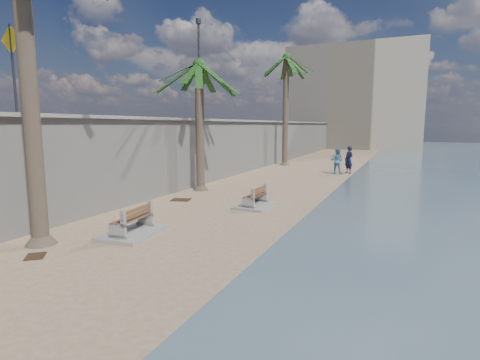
% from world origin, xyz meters
% --- Properties ---
extents(ground_plane, '(140.00, 140.00, 0.00)m').
position_xyz_m(ground_plane, '(0.00, 0.00, 0.00)').
color(ground_plane, tan).
extents(seawall, '(0.45, 70.00, 3.50)m').
position_xyz_m(seawall, '(-5.20, 20.00, 1.75)').
color(seawall, gray).
rests_on(seawall, ground_plane).
extents(wall_cap, '(0.80, 70.00, 0.12)m').
position_xyz_m(wall_cap, '(-5.20, 20.00, 3.55)').
color(wall_cap, gray).
rests_on(wall_cap, seawall).
extents(end_building, '(18.00, 12.00, 14.00)m').
position_xyz_m(end_building, '(-2.00, 52.00, 7.00)').
color(end_building, '#B7AA93').
rests_on(end_building, ground_plane).
extents(bench_near, '(1.56, 2.12, 0.83)m').
position_xyz_m(bench_near, '(-2.17, 2.83, 0.36)').
color(bench_near, gray).
rests_on(bench_near, ground_plane).
extents(bench_far, '(1.29, 1.89, 0.79)m').
position_xyz_m(bench_far, '(-0.26, 7.93, 0.34)').
color(bench_far, gray).
rests_on(bench_far, ground_plane).
extents(palm_mid, '(5.00, 5.00, 7.06)m').
position_xyz_m(palm_mid, '(-4.21, 10.44, 6.08)').
color(palm_mid, brown).
rests_on(palm_mid, ground_plane).
extents(palm_back, '(5.00, 5.00, 9.50)m').
position_xyz_m(palm_back, '(-3.94, 23.74, 8.44)').
color(palm_back, brown).
rests_on(palm_back, ground_plane).
extents(pedestrian_sign, '(0.78, 0.07, 2.40)m').
position_xyz_m(pedestrian_sign, '(-5.00, 1.50, 5.15)').
color(pedestrian_sign, '#2D2D33').
rests_on(pedestrian_sign, wall_cap).
extents(streetlight, '(0.28, 0.28, 5.12)m').
position_xyz_m(streetlight, '(-5.10, 12.00, 6.64)').
color(streetlight, '#2D2D33').
rests_on(streetlight, wall_cap).
extents(person_a, '(0.92, 0.89, 2.13)m').
position_xyz_m(person_a, '(1.65, 20.28, 1.07)').
color(person_a, '#131534').
rests_on(person_a, ground_plane).
extents(person_b, '(1.00, 0.81, 1.96)m').
position_xyz_m(person_b, '(0.96, 19.74, 0.98)').
color(person_b, teal).
rests_on(person_b, ground_plane).
extents(debris_b, '(0.68, 0.69, 0.03)m').
position_xyz_m(debris_b, '(-3.12, 0.32, 0.01)').
color(debris_b, '#382616').
rests_on(debris_b, ground_plane).
extents(debris_c, '(0.95, 0.84, 0.03)m').
position_xyz_m(debris_c, '(-3.73, 7.87, 0.01)').
color(debris_c, '#382616').
rests_on(debris_c, ground_plane).
extents(debris_d, '(0.55, 0.58, 0.03)m').
position_xyz_m(debris_d, '(-2.56, 2.95, 0.01)').
color(debris_d, '#382616').
rests_on(debris_d, ground_plane).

